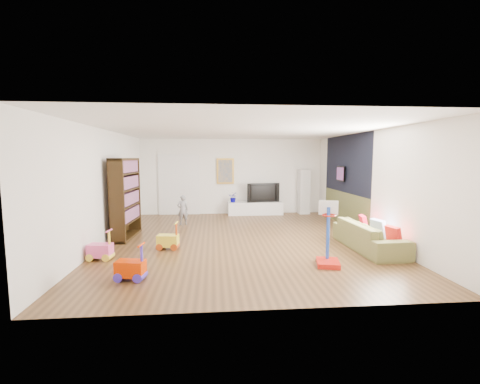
{
  "coord_description": "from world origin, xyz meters",
  "views": [
    {
      "loc": [
        -0.7,
        -7.82,
        2.04
      ],
      "look_at": [
        0.0,
        0.4,
        1.15
      ],
      "focal_mm": 24.0,
      "sensor_mm": 36.0,
      "label": 1
    }
  ],
  "objects": [
    {
      "name": "floor",
      "position": [
        0.0,
        0.0,
        0.0
      ],
      "size": [
        6.5,
        7.5,
        0.0
      ],
      "primitive_type": "cube",
      "color": "brown",
      "rests_on": "ground"
    },
    {
      "name": "ceiling",
      "position": [
        0.0,
        0.0,
        2.7
      ],
      "size": [
        6.5,
        7.5,
        0.0
      ],
      "primitive_type": "cube",
      "color": "white",
      "rests_on": "ground"
    },
    {
      "name": "wall_back",
      "position": [
        0.0,
        3.75,
        1.35
      ],
      "size": [
        6.5,
        0.0,
        2.7
      ],
      "primitive_type": "cube",
      "color": "white",
      "rests_on": "ground"
    },
    {
      "name": "wall_front",
      "position": [
        0.0,
        -3.75,
        1.35
      ],
      "size": [
        6.5,
        0.0,
        2.7
      ],
      "primitive_type": "cube",
      "color": "white",
      "rests_on": "ground"
    },
    {
      "name": "wall_left",
      "position": [
        -3.25,
        0.0,
        1.35
      ],
      "size": [
        0.0,
        7.5,
        2.7
      ],
      "primitive_type": "cube",
      "color": "silver",
      "rests_on": "ground"
    },
    {
      "name": "wall_right",
      "position": [
        3.25,
        0.0,
        1.35
      ],
      "size": [
        0.0,
        7.5,
        2.7
      ],
      "primitive_type": "cube",
      "color": "silver",
      "rests_on": "ground"
    },
    {
      "name": "navy_accent",
      "position": [
        3.23,
        1.4,
        1.85
      ],
      "size": [
        0.01,
        3.2,
        1.7
      ],
      "primitive_type": "cube",
      "color": "black",
      "rests_on": "wall_right"
    },
    {
      "name": "olive_wainscot",
      "position": [
        3.23,
        1.4,
        0.5
      ],
      "size": [
        0.01,
        3.2,
        1.0
      ],
      "primitive_type": "cube",
      "color": "brown",
      "rests_on": "wall_right"
    },
    {
      "name": "doorway",
      "position": [
        -1.9,
        3.71,
        1.05
      ],
      "size": [
        1.45,
        0.06,
        2.1
      ],
      "primitive_type": "cube",
      "color": "white",
      "rests_on": "ground"
    },
    {
      "name": "painting_back",
      "position": [
        -0.25,
        3.71,
        1.55
      ],
      "size": [
        0.62,
        0.06,
        0.92
      ],
      "primitive_type": "cube",
      "color": "gold",
      "rests_on": "wall_back"
    },
    {
      "name": "artwork_right",
      "position": [
        3.17,
        1.6,
        1.55
      ],
      "size": [
        0.04,
        0.56,
        0.46
      ],
      "primitive_type": "cube",
      "color": "#7F3F8C",
      "rests_on": "wall_right"
    },
    {
      "name": "media_console",
      "position": [
        0.81,
        3.45,
        0.23
      ],
      "size": [
        1.95,
        0.5,
        0.45
      ],
      "primitive_type": "cube",
      "rotation": [
        0.0,
        0.0,
        0.01
      ],
      "color": "white",
      "rests_on": "ground"
    },
    {
      "name": "tall_cabinet",
      "position": [
        2.59,
        3.5,
        0.8
      ],
      "size": [
        0.39,
        0.39,
        1.61
      ],
      "primitive_type": "cube",
      "rotation": [
        0.0,
        0.0,
        0.04
      ],
      "color": "silver",
      "rests_on": "ground"
    },
    {
      "name": "bookshelf",
      "position": [
        -2.91,
        0.46,
        1.01
      ],
      "size": [
        0.43,
        1.4,
        2.03
      ],
      "primitive_type": "cube",
      "rotation": [
        0.0,
        0.0,
        -0.05
      ],
      "color": "black",
      "rests_on": "ground"
    },
    {
      "name": "sofa",
      "position": [
        2.76,
        -1.1,
        0.3
      ],
      "size": [
        0.88,
        2.09,
        0.6
      ],
      "primitive_type": "imported",
      "rotation": [
        0.0,
        0.0,
        1.61
      ],
      "color": "olive",
      "rests_on": "ground"
    },
    {
      "name": "basketball_hoop",
      "position": [
        1.47,
        -2.07,
        0.61
      ],
      "size": [
        0.53,
        0.6,
        1.22
      ],
      "primitive_type": "cube",
      "rotation": [
        0.0,
        0.0,
        -0.25
      ],
      "color": "red",
      "rests_on": "ground"
    },
    {
      "name": "ride_on_yellow",
      "position": [
        -1.71,
        -0.72,
        0.3
      ],
      "size": [
        0.49,
        0.34,
        0.61
      ],
      "primitive_type": "cube",
      "rotation": [
        0.0,
        0.0,
        -0.12
      ],
      "color": "yellow",
      "rests_on": "ground"
    },
    {
      "name": "ride_on_orange",
      "position": [
        -2.08,
        -2.51,
        0.31
      ],
      "size": [
        0.5,
        0.36,
        0.62
      ],
      "primitive_type": "cube",
      "rotation": [
        0.0,
        0.0,
        -0.16
      ],
      "color": "#DB3200",
      "rests_on": "ground"
    },
    {
      "name": "ride_on_pink",
      "position": [
        -2.96,
        -1.36,
        0.3
      ],
      "size": [
        0.48,
        0.33,
        0.6
      ],
      "primitive_type": "cube",
      "rotation": [
        0.0,
        0.0,
        -0.11
      ],
      "color": "#FA539C",
      "rests_on": "ground"
    },
    {
      "name": "child",
      "position": [
        -1.62,
        1.89,
        0.46
      ],
      "size": [
        0.38,
        0.31,
        0.91
      ],
      "primitive_type": "imported",
      "rotation": [
        0.0,
        0.0,
        3.44
      ],
      "color": "gray",
      "rests_on": "ground"
    },
    {
      "name": "tv",
      "position": [
        1.07,
        3.48,
        0.8
      ],
      "size": [
        1.19,
        0.33,
        0.68
      ],
      "primitive_type": "imported",
      "rotation": [
        0.0,
        0.0,
        0.15
      ],
      "color": "black",
      "rests_on": "media_console"
    },
    {
      "name": "vase_plant",
      "position": [
        0.02,
        3.43,
        0.64
      ],
      "size": [
        0.4,
        0.37,
        0.37
      ],
      "primitive_type": "imported",
      "rotation": [
        0.0,
        0.0,
        -0.31
      ],
      "color": "#070384",
      "rests_on": "media_console"
    },
    {
      "name": "pillow_left",
      "position": [
        2.97,
        -1.7,
        0.48
      ],
      "size": [
        0.17,
        0.36,
        0.34
      ],
      "primitive_type": "cube",
      "rotation": [
        0.0,
        0.0,
        0.24
      ],
      "color": "red",
      "rests_on": "sofa"
    },
    {
      "name": "pillow_center",
      "position": [
        2.98,
        -1.11,
        0.48
      ],
      "size": [
        0.18,
        0.41,
        0.39
      ],
      "primitive_type": "cube",
      "rotation": [
        0.0,
        0.0,
        0.21
      ],
      "color": "silver",
      "rests_on": "sofa"
    },
    {
      "name": "pillow_right",
      "position": [
        2.93,
        -0.49,
        0.48
      ],
      "size": [
        0.15,
        0.36,
        0.35
      ],
      "primitive_type": "cube",
      "rotation": [
        0.0,
        0.0,
        -0.18
      ],
      "color": "red",
      "rests_on": "sofa"
    }
  ]
}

